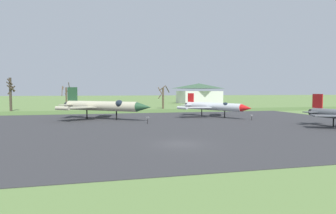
% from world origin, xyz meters
% --- Properties ---
extents(ground_plane, '(600.00, 600.00, 0.00)m').
position_xyz_m(ground_plane, '(0.00, 0.00, 0.00)').
color(ground_plane, '#607F42').
extents(asphalt_apron, '(70.04, 46.66, 0.05)m').
position_xyz_m(asphalt_apron, '(0.00, 14.00, 0.03)').
color(asphalt_apron, '#333335').
rests_on(asphalt_apron, ground).
extents(grass_verge_strip, '(130.04, 12.00, 0.06)m').
position_xyz_m(grass_verge_strip, '(0.00, 43.33, 0.03)').
color(grass_verge_strip, '#4E6E34').
rests_on(grass_verge_strip, ground).
extents(jet_fighter_front_left, '(12.20, 14.15, 4.57)m').
position_xyz_m(jet_fighter_front_left, '(13.58, 24.56, 2.09)').
color(jet_fighter_front_left, silver).
rests_on(jet_fighter_front_left, ground).
extents(info_placard_front_left, '(0.51, 0.28, 0.97)m').
position_xyz_m(info_placard_front_left, '(17.43, 17.43, 0.61)').
color(info_placard_front_left, black).
rests_on(info_placard_front_left, ground).
extents(jet_fighter_rear_center, '(15.75, 14.29, 5.72)m').
position_xyz_m(jet_fighter_rear_center, '(-6.96, 24.89, 2.45)').
color(jet_fighter_rear_center, '#B7B293').
rests_on(jet_fighter_rear_center, ground).
extents(info_placard_rear_center, '(0.49, 0.30, 1.06)m').
position_xyz_m(info_placard_rear_center, '(-0.46, 16.83, 0.65)').
color(info_placard_rear_center, black).
rests_on(info_placard_rear_center, ground).
extents(bare_tree_far_left, '(2.30, 2.35, 8.37)m').
position_xyz_m(bare_tree_far_left, '(-29.53, 51.70, 4.60)').
color(bare_tree_far_left, '#42382D').
rests_on(bare_tree_far_left, ground).
extents(bare_tree_left_of_center, '(2.09, 2.17, 7.33)m').
position_xyz_m(bare_tree_left_of_center, '(-16.56, 52.73, 3.64)').
color(bare_tree_left_of_center, brown).
rests_on(bare_tree_left_of_center, ground).
extents(bare_tree_center, '(3.52, 3.48, 6.70)m').
position_xyz_m(bare_tree_center, '(9.57, 52.28, 3.56)').
color(bare_tree_center, brown).
rests_on(bare_tree_center, ground).
extents(visitor_building, '(18.00, 13.03, 8.23)m').
position_xyz_m(visitor_building, '(31.84, 84.41, 4.00)').
color(visitor_building, silver).
rests_on(visitor_building, ground).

